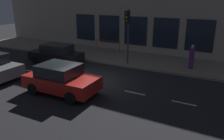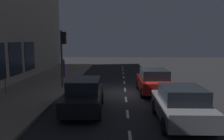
# 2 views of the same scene
# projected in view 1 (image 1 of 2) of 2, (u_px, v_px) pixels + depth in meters

# --- Properties ---
(ground_plane) EXTENTS (60.00, 60.00, 0.00)m
(ground_plane) POSITION_uv_depth(u_px,v_px,m) (81.00, 82.00, 13.86)
(ground_plane) COLOR #232326
(sidewalk) EXTENTS (4.50, 32.00, 0.15)m
(sidewalk) POSITION_uv_depth(u_px,v_px,m) (125.00, 57.00, 19.06)
(sidewalk) COLOR gray
(sidewalk) RESTS_ON ground
(building_facade) EXTENTS (0.65, 32.00, 8.69)m
(building_facade) POSITION_uv_depth(u_px,v_px,m) (138.00, 4.00, 19.87)
(building_facade) COLOR #B2A893
(building_facade) RESTS_ON ground
(lane_centre_line) EXTENTS (0.12, 27.20, 0.01)m
(lane_centre_line) POSITION_uv_depth(u_px,v_px,m) (94.00, 84.00, 13.41)
(lane_centre_line) COLOR beige
(lane_centre_line) RESTS_ON ground
(traffic_light) EXTENTS (0.48, 0.32, 3.98)m
(traffic_light) POSITION_uv_depth(u_px,v_px,m) (128.00, 27.00, 16.09)
(traffic_light) COLOR #424244
(traffic_light) RESTS_ON sidewalk
(parked_car_0) EXTENTS (2.06, 4.02, 1.58)m
(parked_car_0) POSITION_uv_depth(u_px,v_px,m) (61.00, 79.00, 12.02)
(parked_car_0) COLOR red
(parked_car_0) RESTS_ON ground
(parked_car_2) EXTENTS (1.92, 4.14, 1.58)m
(parked_car_2) POSITION_uv_depth(u_px,v_px,m) (56.00, 54.00, 17.12)
(parked_car_2) COLOR black
(parked_car_2) RESTS_ON ground
(pedestrian_0) EXTENTS (0.48, 0.48, 1.68)m
(pedestrian_0) POSITION_uv_depth(u_px,v_px,m) (192.00, 58.00, 15.67)
(pedestrian_0) COLOR #5B2D70
(pedestrian_0) RESTS_ON sidewalk
(red_railing) EXTENTS (0.05, 2.46, 0.97)m
(red_railing) POSITION_uv_depth(u_px,v_px,m) (108.00, 43.00, 20.84)
(red_railing) COLOR red
(red_railing) RESTS_ON sidewalk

